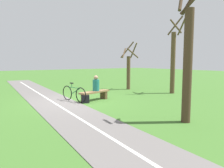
% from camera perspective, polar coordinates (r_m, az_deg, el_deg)
% --- Properties ---
extents(ground_plane, '(80.00, 80.00, 0.00)m').
position_cam_1_polar(ground_plane, '(10.66, -10.12, -4.63)').
color(ground_plane, '#3D6B28').
extents(paved_path, '(5.04, 36.05, 0.02)m').
position_cam_1_polar(paved_path, '(6.61, -5.73, -11.20)').
color(paved_path, '#66605E').
rests_on(paved_path, ground_plane).
extents(path_centre_line, '(2.73, 31.90, 0.00)m').
position_cam_1_polar(path_centre_line, '(6.60, -5.74, -11.12)').
color(path_centre_line, silver).
rests_on(path_centre_line, paved_path).
extents(bench, '(1.83, 0.84, 0.48)m').
position_cam_1_polar(bench, '(10.72, -4.71, -2.71)').
color(bench, brown).
rests_on(bench, ground_plane).
extents(person_seated, '(0.40, 0.40, 0.79)m').
position_cam_1_polar(person_seated, '(10.72, -4.36, -0.03)').
color(person_seated, '#1E6B66').
rests_on(person_seated, bench).
extents(bicycle, '(0.44, 1.80, 0.93)m').
position_cam_1_polar(bicycle, '(10.55, -10.30, -2.58)').
color(bicycle, black).
rests_on(bicycle, ground_plane).
extents(backpack, '(0.38, 0.31, 0.38)m').
position_cam_1_polar(backpack, '(10.12, -7.20, -4.08)').
color(backpack, black).
rests_on(backpack, ground_plane).
extents(tree_far_left, '(0.93, 0.79, 4.73)m').
position_cam_1_polar(tree_far_left, '(7.15, 19.83, 6.18)').
color(tree_far_left, '#473323').
rests_on(tree_far_left, ground_plane).
extents(tree_far_right, '(1.19, 1.21, 3.41)m').
position_cam_1_polar(tree_far_right, '(14.93, 4.54, 4.19)').
color(tree_far_right, brown).
rests_on(tree_far_right, ground_plane).
extents(tree_by_path, '(1.26, 1.37, 4.77)m').
position_cam_1_polar(tree_by_path, '(13.54, 16.29, 6.50)').
color(tree_by_path, brown).
rests_on(tree_by_path, ground_plane).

